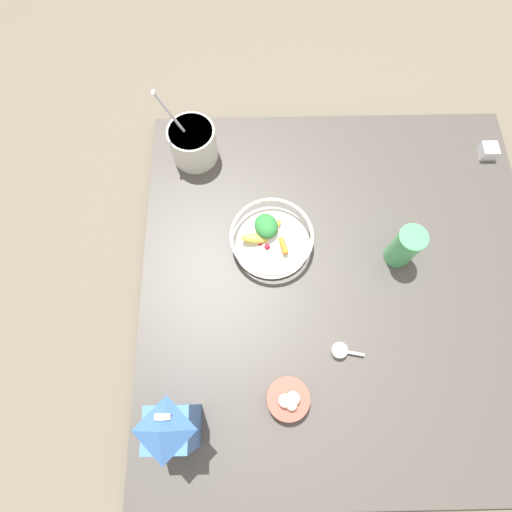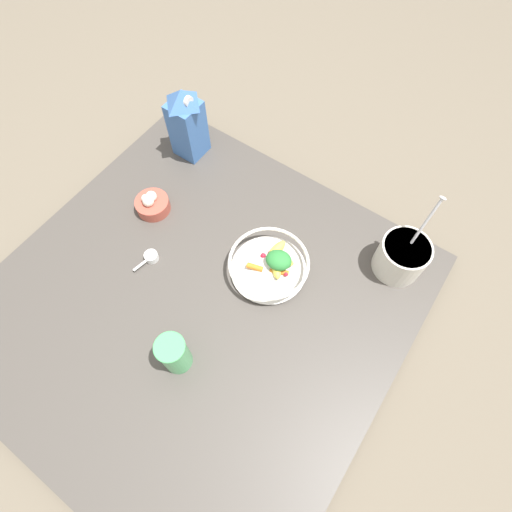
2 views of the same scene
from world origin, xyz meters
The scene contains 9 objects.
ground_plane centered at (0.00, 0.00, 0.00)m, with size 6.00×6.00×0.00m, color #665B4C.
countertop centered at (0.00, 0.00, 0.02)m, with size 1.11×1.11×0.03m.
fruit_bowl centered at (0.20, -0.12, 0.07)m, with size 0.23×0.23×0.09m.
milk_carton centered at (0.43, 0.36, 0.16)m, with size 0.09×0.09×0.25m.
yogurt_tub centered at (0.42, -0.42, 0.10)m, with size 0.15×0.14×0.27m.
drinking_cup centered at (-0.16, -0.07, 0.11)m, with size 0.08×0.08×0.14m.
spice_jar centered at (-0.49, -0.40, 0.05)m, with size 0.05×0.05×0.04m.
measuring_scoop centered at (0.03, 0.19, 0.05)m, with size 0.09×0.04×0.02m.
garlic_bowl centered at (0.17, 0.31, 0.06)m, with size 0.11×0.11×0.07m.
Camera 1 is at (0.25, 0.31, 1.10)m, focal length 28.00 mm.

